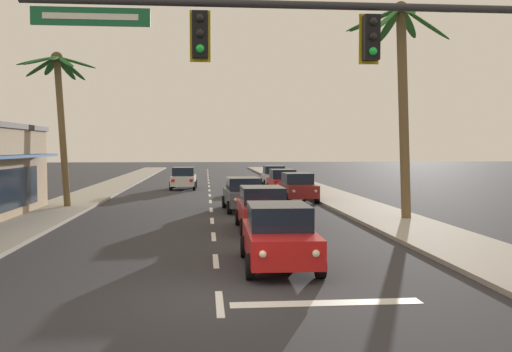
{
  "coord_description": "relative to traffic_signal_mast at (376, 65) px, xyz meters",
  "views": [
    {
      "loc": [
        -0.28,
        -12.0,
        3.23
      ],
      "look_at": [
        1.51,
        8.0,
        2.2
      ],
      "focal_mm": 39.76,
      "sensor_mm": 36.0,
      "label": 1
    }
  ],
  "objects": [
    {
      "name": "sedan_parked_nearest_kerb",
      "position": [
        1.8,
        27.33,
        -4.07
      ],
      "size": [
        1.96,
        4.46,
        1.68
      ],
      "color": "red",
      "rests_on": "ground"
    },
    {
      "name": "traffic_signal_mast",
      "position": [
        0.0,
        0.0,
        0.0
      ],
      "size": [
        10.67,
        0.41,
        6.99
      ],
      "color": "#2D2D33",
      "rests_on": "ground"
    },
    {
      "name": "sedan_lead_at_stop_bar",
      "position": [
        -1.57,
        3.48,
        -4.07
      ],
      "size": [
        2.0,
        4.47,
        1.68
      ],
      "color": "red",
      "rests_on": "ground"
    },
    {
      "name": "palm_right_second",
      "position": [
        4.9,
        12.37,
        1.6
      ],
      "size": [
        4.45,
        4.68,
        9.47
      ],
      "color": "brown",
      "rests_on": "ground"
    },
    {
      "name": "sidewalk_right",
      "position": [
        4.55,
        20.42,
        -4.85
      ],
      "size": [
        3.2,
        110.0,
        0.14
      ],
      "primitive_type": "cube",
      "color": "#9E998E",
      "rests_on": "ground"
    },
    {
      "name": "sedan_oncoming_far",
      "position": [
        -5.21,
        32.18,
        -4.07
      ],
      "size": [
        2.01,
        4.47,
        1.68
      ],
      "color": "silver",
      "rests_on": "ground"
    },
    {
      "name": "sedan_parked_mid_kerb",
      "position": [
        2.07,
        34.6,
        -4.07
      ],
      "size": [
        1.99,
        4.47,
        1.68
      ],
      "color": "silver",
      "rests_on": "ground"
    },
    {
      "name": "sedan_parked_far_kerb",
      "position": [
        1.94,
        21.75,
        -4.07
      ],
      "size": [
        2.0,
        4.47,
        1.68
      ],
      "color": "maroon",
      "rests_on": "ground"
    },
    {
      "name": "sedan_fifth_in_queue",
      "position": [
        -1.62,
        17.06,
        -4.07
      ],
      "size": [
        2.11,
        4.51,
        1.68
      ],
      "color": "#4C515B",
      "rests_on": "ground"
    },
    {
      "name": "lane_markings",
      "position": [
        -2.8,
        20.8,
        -4.92
      ],
      "size": [
        4.28,
        89.76,
        0.01
      ],
      "color": "silver",
      "rests_on": "ground"
    },
    {
      "name": "sedan_third_in_queue",
      "position": [
        -1.33,
        10.27,
        -4.07
      ],
      "size": [
        1.97,
        4.46,
        1.68
      ],
      "color": "red",
      "rests_on": "ground"
    },
    {
      "name": "palm_left_third",
      "position": [
        -11.1,
        18.73,
        1.08
      ],
      "size": [
        3.9,
        3.84,
        8.15
      ],
      "color": "brown",
      "rests_on": "ground"
    },
    {
      "name": "sidewalk_left",
      "position": [
        -11.05,
        20.42,
        -4.85
      ],
      "size": [
        3.2,
        110.0,
        0.14
      ],
      "primitive_type": "cube",
      "color": "#9E998E",
      "rests_on": "ground"
    },
    {
      "name": "ground_plane",
      "position": [
        -3.25,
        0.42,
        -4.92
      ],
      "size": [
        220.0,
        220.0,
        0.0
      ],
      "primitive_type": "plane",
      "color": "#2D2D33"
    }
  ]
}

